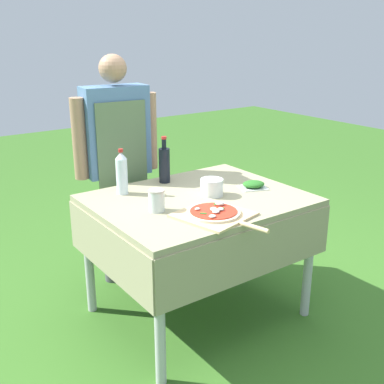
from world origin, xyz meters
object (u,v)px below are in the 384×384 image
Objects in this scene: mixing_tub at (212,187)px; herb_container at (253,185)px; pizza_on_peel at (215,214)px; prep_table at (198,214)px; water_bottle at (122,173)px; sauce_jar at (157,202)px; oil_bottle at (164,164)px; person_cook at (117,153)px.

herb_container is at bearing -8.33° from mixing_tub.
herb_container is at bearing 12.16° from pizza_on_peel.
prep_table is 0.50m from water_bottle.
prep_table is at bearing 8.93° from sauce_jar.
water_bottle is (-0.22, 0.59, 0.11)m from pizza_on_peel.
pizza_on_peel is 0.65m from oil_bottle.
person_cook reaches higher than sauce_jar.
pizza_on_peel is at bearing -99.21° from oil_bottle.
person_cook is (-0.16, 0.66, 0.24)m from prep_table.
person_cook is at bearing 103.72° from prep_table.
mixing_tub is at bearing 171.67° from herb_container.
mixing_tub reaches higher than pizza_on_peel.
sauce_jar is (0.01, -0.35, -0.07)m from water_bottle.
person_cook is 11.50× the size of mixing_tub.
mixing_tub is at bearing -77.23° from oil_bottle.
mixing_tub is at bearing -12.47° from prep_table.
mixing_tub is at bearing -38.98° from water_bottle.
water_bottle reaches higher than herb_container.
mixing_tub is at bearing 41.69° from pizza_on_peel.
prep_table is at bearing 109.17° from person_cook.
oil_bottle reaches higher than mixing_tub.
pizza_on_peel is 4.51× the size of sauce_jar.
pizza_on_peel is 2.74× the size of herb_container.
water_bottle is at bearing 141.02° from mixing_tub.
water_bottle is 0.79m from herb_container.
oil_bottle is (0.10, 0.64, 0.10)m from pizza_on_peel.
prep_table is at bearing -43.95° from water_bottle.
herb_container is 1.46× the size of mixing_tub.
person_cook is 5.22× the size of oil_bottle.
sauce_jar is at bearing -175.68° from mixing_tub.
prep_table is at bearing -90.00° from oil_bottle.
mixing_tub is 0.39m from sauce_jar.
prep_table is at bearing 170.73° from herb_container.
prep_table is 0.32m from pizza_on_peel.
oil_bottle reaches higher than water_bottle.
oil_bottle is 2.20× the size of mixing_tub.
oil_bottle is at bearing 7.95° from water_bottle.
person_cook is at bearing 126.29° from herb_container.
person_cook reaches higher than mixing_tub.
water_bottle is (-0.16, -0.36, -0.02)m from person_cook.
mixing_tub is (-0.29, 0.04, 0.03)m from herb_container.
sauce_jar is (-0.39, -0.03, 0.00)m from mixing_tub.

